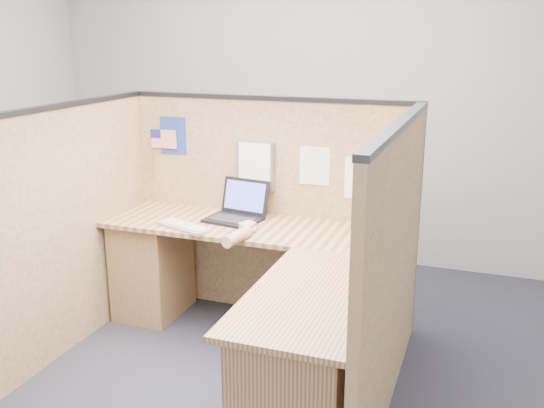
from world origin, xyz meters
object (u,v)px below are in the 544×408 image
at_px(laptop, 237,210).
at_px(mouse, 248,229).
at_px(l_desk, 256,302).
at_px(keyboard, 184,226).

distance_m(laptop, mouse, 0.30).
bearing_deg(mouse, l_desk, -59.70).
height_order(laptop, keyboard, laptop).
relative_size(l_desk, mouse, 18.07).
xyz_separation_m(l_desk, mouse, (-0.15, 0.26, 0.36)).
height_order(l_desk, keyboard, keyboard).
height_order(l_desk, laptop, laptop).
xyz_separation_m(l_desk, laptop, (-0.33, 0.50, 0.40)).
bearing_deg(l_desk, mouse, 120.30).
height_order(l_desk, mouse, mouse).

